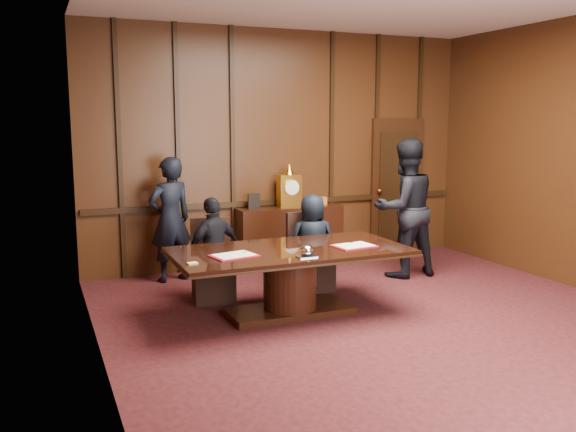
# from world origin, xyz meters

# --- Properties ---
(room) EXTENTS (7.00, 7.04, 3.50)m
(room) POSITION_xyz_m (0.07, 0.14, 1.72)
(room) COLOR black
(room) RESTS_ON ground
(sideboard) EXTENTS (1.60, 0.45, 1.54)m
(sideboard) POSITION_xyz_m (0.00, 3.26, 0.49)
(sideboard) COLOR black
(sideboard) RESTS_ON ground
(conference_table) EXTENTS (2.62, 1.32, 0.76)m
(conference_table) POSITION_xyz_m (-0.90, 1.10, 0.51)
(conference_table) COLOR black
(conference_table) RESTS_ON ground
(folder_left) EXTENTS (0.52, 0.42, 0.02)m
(folder_left) POSITION_xyz_m (-1.59, 0.98, 0.77)
(folder_left) COLOR #AD1021
(folder_left) RESTS_ON conference_table
(folder_right) EXTENTS (0.50, 0.38, 0.02)m
(folder_right) POSITION_xyz_m (-0.18, 0.94, 0.77)
(folder_right) COLOR #AD1021
(folder_right) RESTS_ON conference_table
(inkstand) EXTENTS (0.20, 0.14, 0.12)m
(inkstand) POSITION_xyz_m (-0.90, 0.65, 0.81)
(inkstand) COLOR white
(inkstand) RESTS_ON conference_table
(notepad) EXTENTS (0.11, 0.08, 0.01)m
(notepad) POSITION_xyz_m (-2.08, 0.81, 0.77)
(notepad) COLOR #DCC96B
(notepad) RESTS_ON conference_table
(chair_left) EXTENTS (0.54, 0.54, 0.99)m
(chair_left) POSITION_xyz_m (-1.55, 1.98, 0.29)
(chair_left) COLOR black
(chair_left) RESTS_ON ground
(chair_right) EXTENTS (0.52, 0.52, 0.99)m
(chair_right) POSITION_xyz_m (-0.25, 1.98, 0.29)
(chair_right) COLOR black
(chair_right) RESTS_ON ground
(signatory_left) EXTENTS (0.81, 0.54, 1.28)m
(signatory_left) POSITION_xyz_m (-1.55, 1.90, 0.64)
(signatory_left) COLOR black
(signatory_left) RESTS_ON ground
(signatory_right) EXTENTS (0.67, 0.50, 1.25)m
(signatory_right) POSITION_xyz_m (-0.25, 1.90, 0.63)
(signatory_right) COLOR black
(signatory_right) RESTS_ON ground
(witness_left) EXTENTS (0.71, 0.56, 1.70)m
(witness_left) POSITION_xyz_m (-1.82, 3.09, 0.85)
(witness_left) COLOR black
(witness_left) RESTS_ON ground
(witness_right) EXTENTS (0.94, 0.73, 1.93)m
(witness_right) POSITION_xyz_m (1.26, 2.09, 0.96)
(witness_right) COLOR black
(witness_right) RESTS_ON ground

